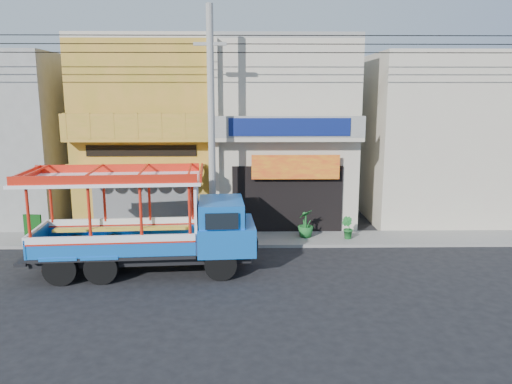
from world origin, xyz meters
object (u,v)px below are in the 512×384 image
at_px(songthaew_truck, 160,223).
at_px(potted_plant_b, 347,228).
at_px(utility_pole, 215,116).
at_px(green_sign, 33,230).
at_px(potted_plant_c, 306,224).

distance_m(songthaew_truck, potted_plant_b, 7.73).
distance_m(utility_pole, green_sign, 8.49).
bearing_deg(utility_pole, songthaew_truck, -121.43).
bearing_deg(utility_pole, green_sign, 177.45).
bearing_deg(potted_plant_c, utility_pole, -39.46).
height_order(songthaew_truck, potted_plant_c, songthaew_truck).
distance_m(utility_pole, potted_plant_c, 5.66).
distance_m(songthaew_truck, potted_plant_c, 6.42).
bearing_deg(utility_pole, potted_plant_b, 6.08).
bearing_deg(potted_plant_b, green_sign, 52.93).
relative_size(utility_pole, potted_plant_c, 24.86).
relative_size(potted_plant_b, potted_plant_c, 0.78).
relative_size(utility_pole, songthaew_truck, 3.70).
xyz_separation_m(songthaew_truck, potted_plant_c, (5.24, 3.57, -0.99)).
xyz_separation_m(utility_pole, potted_plant_c, (3.54, 0.78, -4.35)).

